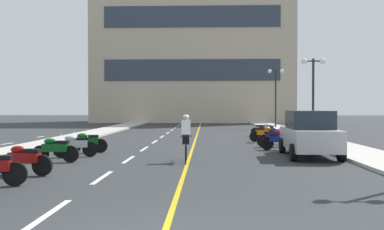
% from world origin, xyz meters
% --- Properties ---
extents(ground_plane, '(140.00, 140.00, 0.00)m').
position_xyz_m(ground_plane, '(0.00, 21.00, 0.00)').
color(ground_plane, '#2D3033').
extents(curb_left, '(2.40, 72.00, 0.12)m').
position_xyz_m(curb_left, '(-7.20, 24.00, 0.06)').
color(curb_left, '#B7B2A8').
rests_on(curb_left, ground).
extents(curb_right, '(2.40, 72.00, 0.12)m').
position_xyz_m(curb_right, '(7.20, 24.00, 0.06)').
color(curb_right, '#B7B2A8').
rests_on(curb_right, ground).
extents(lane_dash_0, '(0.14, 2.20, 0.01)m').
position_xyz_m(lane_dash_0, '(-2.00, 2.00, 0.00)').
color(lane_dash_0, silver).
rests_on(lane_dash_0, ground).
extents(lane_dash_1, '(0.14, 2.20, 0.01)m').
position_xyz_m(lane_dash_1, '(-2.00, 6.00, 0.00)').
color(lane_dash_1, silver).
rests_on(lane_dash_1, ground).
extents(lane_dash_2, '(0.14, 2.20, 0.01)m').
position_xyz_m(lane_dash_2, '(-2.00, 10.00, 0.00)').
color(lane_dash_2, silver).
rests_on(lane_dash_2, ground).
extents(lane_dash_3, '(0.14, 2.20, 0.01)m').
position_xyz_m(lane_dash_3, '(-2.00, 14.00, 0.00)').
color(lane_dash_3, silver).
rests_on(lane_dash_3, ground).
extents(lane_dash_4, '(0.14, 2.20, 0.01)m').
position_xyz_m(lane_dash_4, '(-2.00, 18.00, 0.00)').
color(lane_dash_4, silver).
rests_on(lane_dash_4, ground).
extents(lane_dash_5, '(0.14, 2.20, 0.01)m').
position_xyz_m(lane_dash_5, '(-2.00, 22.00, 0.00)').
color(lane_dash_5, silver).
rests_on(lane_dash_5, ground).
extents(lane_dash_6, '(0.14, 2.20, 0.01)m').
position_xyz_m(lane_dash_6, '(-2.00, 26.00, 0.00)').
color(lane_dash_6, silver).
rests_on(lane_dash_6, ground).
extents(lane_dash_7, '(0.14, 2.20, 0.01)m').
position_xyz_m(lane_dash_7, '(-2.00, 30.00, 0.00)').
color(lane_dash_7, silver).
rests_on(lane_dash_7, ground).
extents(lane_dash_8, '(0.14, 2.20, 0.01)m').
position_xyz_m(lane_dash_8, '(-2.00, 34.00, 0.00)').
color(lane_dash_8, silver).
rests_on(lane_dash_8, ground).
extents(lane_dash_9, '(0.14, 2.20, 0.01)m').
position_xyz_m(lane_dash_9, '(-2.00, 38.00, 0.00)').
color(lane_dash_9, silver).
rests_on(lane_dash_9, ground).
extents(lane_dash_10, '(0.14, 2.20, 0.01)m').
position_xyz_m(lane_dash_10, '(-2.00, 42.00, 0.00)').
color(lane_dash_10, silver).
rests_on(lane_dash_10, ground).
extents(lane_dash_11, '(0.14, 2.20, 0.01)m').
position_xyz_m(lane_dash_11, '(-2.00, 46.00, 0.00)').
color(lane_dash_11, silver).
rests_on(lane_dash_11, ground).
extents(centre_line_yellow, '(0.12, 66.00, 0.01)m').
position_xyz_m(centre_line_yellow, '(0.25, 24.00, 0.00)').
color(centre_line_yellow, gold).
rests_on(centre_line_yellow, ground).
extents(office_building, '(25.08, 8.24, 21.24)m').
position_xyz_m(office_building, '(-0.83, 49.06, 10.62)').
color(office_building, '#BCAD93').
rests_on(office_building, ground).
extents(street_lamp_mid, '(1.46, 0.36, 4.77)m').
position_xyz_m(street_lamp_mid, '(7.32, 19.94, 3.64)').
color(street_lamp_mid, black).
rests_on(street_lamp_mid, curb_right).
extents(street_lamp_far, '(1.46, 0.36, 5.27)m').
position_xyz_m(street_lamp_far, '(7.22, 33.02, 3.96)').
color(street_lamp_far, black).
rests_on(street_lamp_far, curb_right).
extents(parked_car_near, '(2.04, 4.26, 1.82)m').
position_xyz_m(parked_car_near, '(4.95, 11.06, 0.92)').
color(parked_car_near, black).
rests_on(parked_car_near, ground).
extents(motorcycle_2, '(1.70, 0.60, 0.92)m').
position_xyz_m(motorcycle_2, '(-4.33, 6.25, 0.47)').
color(motorcycle_2, black).
rests_on(motorcycle_2, ground).
extents(motorcycle_3, '(1.70, 0.60, 0.92)m').
position_xyz_m(motorcycle_3, '(-4.47, 9.13, 0.47)').
color(motorcycle_3, black).
rests_on(motorcycle_3, ground).
extents(motorcycle_4, '(1.66, 0.72, 0.92)m').
position_xyz_m(motorcycle_4, '(-4.23, 10.67, 0.47)').
color(motorcycle_4, black).
rests_on(motorcycle_4, ground).
extents(motorcycle_5, '(1.67, 0.71, 0.92)m').
position_xyz_m(motorcycle_5, '(-4.18, 12.12, 0.47)').
color(motorcycle_5, black).
rests_on(motorcycle_5, ground).
extents(motorcycle_6, '(1.70, 0.60, 0.92)m').
position_xyz_m(motorcycle_6, '(4.23, 13.61, 0.47)').
color(motorcycle_6, black).
rests_on(motorcycle_6, ground).
extents(motorcycle_7, '(1.69, 0.63, 0.92)m').
position_xyz_m(motorcycle_7, '(4.22, 15.09, 0.47)').
color(motorcycle_7, black).
rests_on(motorcycle_7, ground).
extents(motorcycle_8, '(1.70, 0.60, 0.92)m').
position_xyz_m(motorcycle_8, '(4.66, 16.55, 0.47)').
color(motorcycle_8, black).
rests_on(motorcycle_8, ground).
extents(motorcycle_9, '(1.66, 0.73, 0.92)m').
position_xyz_m(motorcycle_9, '(4.17, 18.38, 0.47)').
color(motorcycle_9, black).
rests_on(motorcycle_9, ground).
extents(motorcycle_10, '(1.70, 0.60, 0.92)m').
position_xyz_m(motorcycle_10, '(4.66, 20.47, 0.47)').
color(motorcycle_10, black).
rests_on(motorcycle_10, ground).
extents(motorcycle_11, '(1.70, 0.60, 0.92)m').
position_xyz_m(motorcycle_11, '(4.70, 22.25, 0.47)').
color(motorcycle_11, black).
rests_on(motorcycle_11, ground).
extents(cyclist_rider, '(0.42, 1.77, 1.71)m').
position_xyz_m(cyclist_rider, '(0.17, 9.42, 0.89)').
color(cyclist_rider, black).
rests_on(cyclist_rider, ground).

